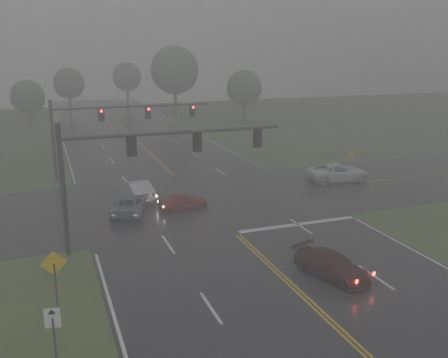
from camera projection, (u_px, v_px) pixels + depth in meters
name	position (u px, v px, depth m)	size (l,w,h in m)	color
main_road	(208.00, 207.00, 36.92)	(18.00, 160.00, 0.02)	black
cross_street	(200.00, 200.00, 38.74)	(120.00, 14.00, 0.02)	black
stop_bar	(298.00, 225.00, 33.34)	(8.50, 0.50, 0.01)	silver
sedan_maroon	(331.00, 277.00, 25.82)	(1.76, 4.33, 1.26)	black
sedan_red	(183.00, 209.00, 36.55)	(1.43, 3.54, 1.21)	maroon
sedan_silver	(137.00, 199.00, 38.87)	(1.62, 4.65, 1.53)	#BABDC3
car_grey	(130.00, 213.00, 35.70)	(2.21, 4.79, 1.33)	slate
pickup_white	(338.00, 181.00, 44.16)	(2.57, 5.57, 1.55)	silver
signal_gantry_near	(135.00, 159.00, 28.59)	(13.24, 0.33, 7.58)	black
signal_gantry_far	(105.00, 122.00, 44.16)	(14.13, 0.36, 7.17)	black
sign_diamond_west	(54.00, 270.00, 22.19)	(1.17, 0.21, 2.82)	black
sign_arrow_white	(53.00, 328.00, 17.88)	(0.56, 0.13, 2.55)	black
sign_diamond_east	(351.00, 158.00, 45.58)	(0.99, 0.24, 2.40)	black
tree_nw_a	(28.00, 97.00, 70.56)	(4.75, 4.75, 6.97)	#322920
tree_ne_a	(175.00, 70.00, 82.68)	(7.97, 7.97, 11.70)	#322920
tree_n_mid	(69.00, 84.00, 87.36)	(5.39, 5.39, 7.91)	#322920
tree_e_near	(244.00, 88.00, 76.86)	(5.47, 5.47, 8.03)	#322920
tree_n_far	(127.00, 77.00, 100.01)	(5.78, 5.78, 8.49)	#322920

